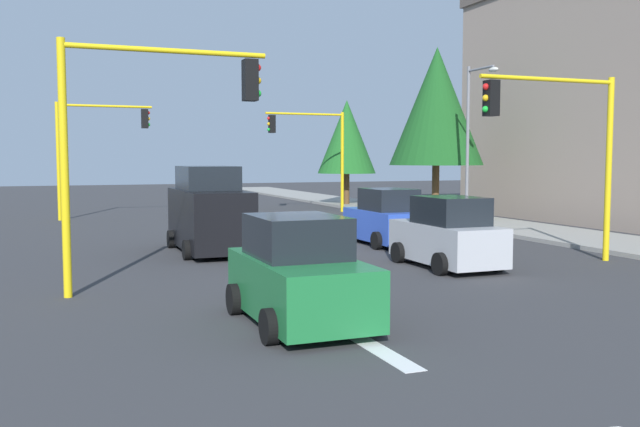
# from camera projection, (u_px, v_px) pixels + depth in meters

# --- Properties ---
(ground_plane) EXTENTS (120.00, 120.00, 0.00)m
(ground_plane) POSITION_uv_depth(u_px,v_px,m) (300.00, 248.00, 23.24)
(ground_plane) COLOR #353538
(sidewalk_kerb) EXTENTS (80.00, 4.00, 0.15)m
(sidewalk_kerb) POSITION_uv_depth(u_px,v_px,m) (478.00, 222.00, 31.67)
(sidewalk_kerb) COLOR gray
(sidewalk_kerb) RESTS_ON ground
(lane_arrow_near) EXTENTS (2.40, 1.10, 1.10)m
(lane_arrow_near) POSITION_uv_depth(u_px,v_px,m) (361.00, 339.00, 11.46)
(lane_arrow_near) COLOR silver
(lane_arrow_near) RESTS_ON ground
(traffic_signal_far_left) EXTENTS (0.36, 4.59, 5.61)m
(traffic_signal_far_left) POSITION_uv_depth(u_px,v_px,m) (312.00, 141.00, 37.99)
(traffic_signal_far_left) COLOR yellow
(traffic_signal_far_left) RESTS_ON ground
(traffic_signal_far_right) EXTENTS (0.36, 4.59, 5.76)m
(traffic_signal_far_right) POSITION_uv_depth(u_px,v_px,m) (96.00, 137.00, 33.87)
(traffic_signal_far_right) COLOR yellow
(traffic_signal_far_right) RESTS_ON ground
(traffic_signal_near_right) EXTENTS (0.36, 4.59, 5.58)m
(traffic_signal_near_right) POSITION_uv_depth(u_px,v_px,m) (150.00, 117.00, 15.30)
(traffic_signal_near_right) COLOR yellow
(traffic_signal_near_right) RESTS_ON ground
(traffic_signal_near_left) EXTENTS (0.36, 4.59, 5.37)m
(traffic_signal_near_left) POSITION_uv_depth(u_px,v_px,m) (559.00, 130.00, 19.40)
(traffic_signal_near_left) COLOR yellow
(traffic_signal_near_left) RESTS_ON ground
(street_lamp_curbside) EXTENTS (2.15, 0.28, 7.00)m
(street_lamp_curbside) POSITION_uv_depth(u_px,v_px,m) (473.00, 128.00, 29.56)
(street_lamp_curbside) COLOR slate
(street_lamp_curbside) RESTS_ON ground
(tree_roadside_far) EXTENTS (3.66, 3.66, 6.67)m
(tree_roadside_far) POSITION_uv_depth(u_px,v_px,m) (347.00, 137.00, 43.05)
(tree_roadside_far) COLOR brown
(tree_roadside_far) RESTS_ON ground
(tree_roadside_mid) EXTENTS (4.63, 4.63, 8.48)m
(tree_roadside_mid) POSITION_uv_depth(u_px,v_px,m) (437.00, 107.00, 33.83)
(tree_roadside_mid) COLOR brown
(tree_roadside_mid) RESTS_ON ground
(delivery_van_black) EXTENTS (4.80, 2.22, 2.77)m
(delivery_van_black) POSITION_uv_depth(u_px,v_px,m) (209.00, 212.00, 22.14)
(delivery_van_black) COLOR black
(delivery_van_black) RESTS_ON ground
(car_green) EXTENTS (3.76, 2.09, 1.98)m
(car_green) POSITION_uv_depth(u_px,v_px,m) (299.00, 275.00, 12.55)
(car_green) COLOR #1E7238
(car_green) RESTS_ON ground
(car_silver) EXTENTS (3.75, 1.98, 1.98)m
(car_silver) POSITION_uv_depth(u_px,v_px,m) (447.00, 235.00, 19.05)
(car_silver) COLOR #B2B5BA
(car_silver) RESTS_ON ground
(car_blue) EXTENTS (3.72, 2.03, 1.98)m
(car_blue) POSITION_uv_depth(u_px,v_px,m) (387.00, 219.00, 24.08)
(car_blue) COLOR blue
(car_blue) RESTS_ON ground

